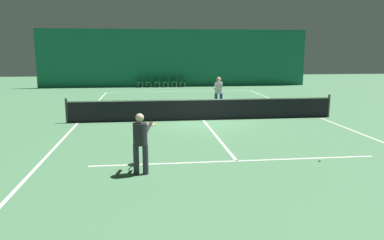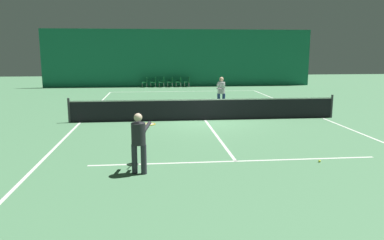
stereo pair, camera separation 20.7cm
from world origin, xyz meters
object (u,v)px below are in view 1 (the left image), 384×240
Objects in this scene: courtside_chair_5 at (183,81)px; tennis_ball at (320,160)px; player_near at (141,139)px; courtside_chair_4 at (175,81)px; tennis_net at (203,109)px; courtside_chair_1 at (150,82)px; courtside_chair_0 at (141,82)px; player_far at (219,90)px; courtside_chair_3 at (167,81)px; courtside_chair_2 at (158,81)px.

tennis_ball is (1.70, -22.12, -0.45)m from courtside_chair_5.
courtside_chair_4 is at bearing 9.84° from player_near.
courtside_chair_1 is (-2.24, 15.37, -0.03)m from tennis_net.
tennis_net reaches higher than courtside_chair_0.
courtside_chair_3 is at bearing -155.12° from player_far.
tennis_net is 14.29× the size of courtside_chair_4.
courtside_chair_0 is (-0.28, 22.53, -0.43)m from player_near.
player_near is at bearing 0.71° from courtside_chair_0.
courtside_chair_0 is 22.74m from tennis_ball.
tennis_net is 7.02× the size of player_far.
courtside_chair_0 is at bearing -90.00° from courtside_chair_1.
courtside_chair_1 and courtside_chair_2 have the same top height.
courtside_chair_0 and courtside_chair_3 have the same top height.
courtside_chair_2 is (-1.52, 15.37, -0.03)m from tennis_net.
player_near reaches higher than courtside_chair_4.
player_far reaches higher than player_near.
courtside_chair_1 is at bearing -90.00° from courtside_chair_4.
player_far reaches higher than courtside_chair_0.
player_far is at bearing 6.39° from courtside_chair_4.
courtside_chair_1 is at bearing 101.67° from tennis_ball.
courtside_chair_3 is (-2.10, 12.33, -0.51)m from player_far.
player_far is 25.89× the size of tennis_ball.
player_far is at bearing 18.99° from courtside_chair_0.
player_far is at bearing 15.96° from courtside_chair_1.
tennis_net is at bearing -4.11° from player_near.
player_far is 12.65m from courtside_chair_2.
player_near reaches higher than courtside_chair_1.
player_far is at bearing -4.84° from player_near.
courtside_chair_4 is at bearing 90.00° from courtside_chair_3.
courtside_chair_1 is 1.00× the size of courtside_chair_2.
courtside_chair_0 is 1.00× the size of courtside_chair_2.
player_near is 22.56m from courtside_chair_2.
courtside_chair_0 is 1.00× the size of courtside_chair_3.
player_near is 23.73× the size of tennis_ball.
courtside_chair_5 is at bearing 90.00° from courtside_chair_1.
courtside_chair_3 is (-0.81, 15.37, -0.03)m from tennis_net.
courtside_chair_1 and courtside_chair_5 have the same top height.
courtside_chair_4 is (0.72, 0.00, 0.00)m from courtside_chair_3.
courtside_chair_4 is (2.15, 0.00, 0.00)m from courtside_chair_1.
courtside_chair_0 is 1.00× the size of courtside_chair_5.
courtside_chair_2 is 1.00× the size of courtside_chair_4.
courtside_chair_1 and courtside_chair_4 have the same top height.
tennis_ball is at bearing 6.24° from courtside_chair_4.
player_near is 22.68m from courtside_chair_4.
courtside_chair_3 is (1.43, 0.00, 0.00)m from courtside_chair_1.
player_near is (-2.67, -7.16, 0.40)m from tennis_net.
player_far is 2.03× the size of courtside_chair_3.
player_far is 2.03× the size of courtside_chair_2.
courtside_chair_5 is (-0.66, 12.33, -0.51)m from player_far.
player_far reaches higher than courtside_chair_4.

